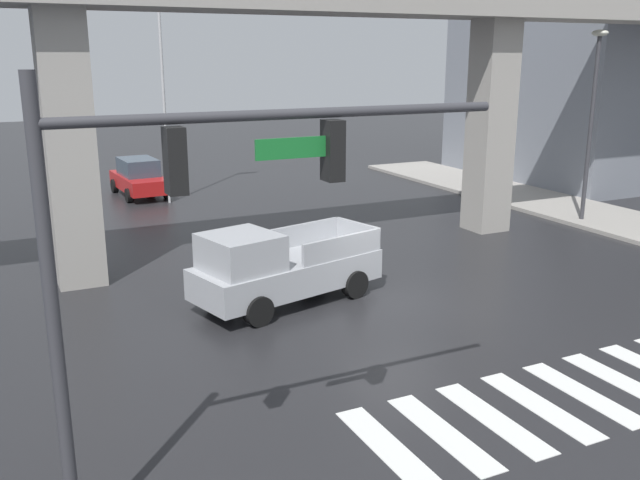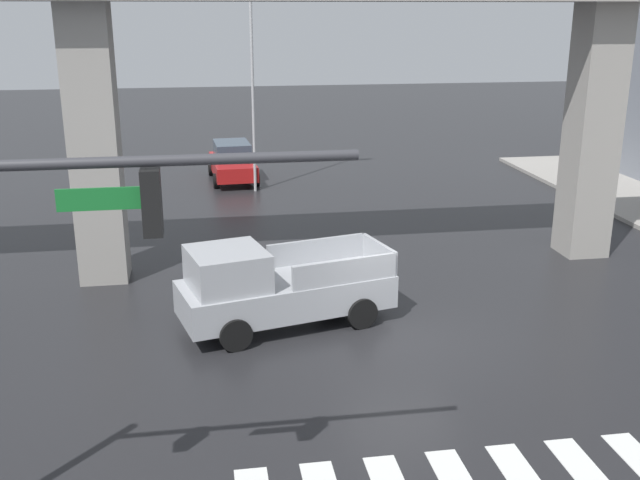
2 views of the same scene
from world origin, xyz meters
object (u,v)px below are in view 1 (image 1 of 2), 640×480
Objects in this scene: pickup_truck at (278,268)px; flagpole at (163,47)px; traffic_signal_mast at (186,214)px; sedan_red at (139,177)px; street_lamp_mid_block at (593,104)px.

flagpole is (0.69, 14.09, 5.68)m from pickup_truck.
sedan_red is at bearing 80.26° from traffic_signal_mast.
flagpole reaches higher than traffic_signal_mast.
traffic_signal_mast is (-4.31, -7.46, 3.40)m from pickup_truck.
flagpole is (0.92, -2.21, 5.81)m from sedan_red.
street_lamp_mid_block reaches higher than pickup_truck.
street_lamp_mid_block is at bearing -42.08° from sedan_red.
street_lamp_mid_block is at bearing 13.12° from pickup_truck.
flagpole is (-13.47, 10.79, 2.11)m from street_lamp_mid_block.
street_lamp_mid_block is (14.17, 3.30, 3.57)m from pickup_truck.
traffic_signal_mast is at bearing -103.06° from flagpole.
pickup_truck is 16.30m from sedan_red.
pickup_truck is 0.83× the size of traffic_signal_mast.
flagpole is at bearing 141.32° from street_lamp_mid_block.
traffic_signal_mast is 22.24m from flagpole.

